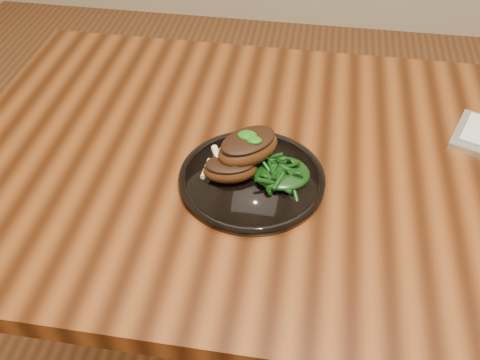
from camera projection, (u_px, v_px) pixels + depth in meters
name	position (u px, v px, depth m)	size (l,w,h in m)	color
desk	(376.00, 201.00, 1.02)	(1.60, 0.80, 0.75)	black
plate	(252.00, 178.00, 0.94)	(0.26, 0.26, 0.02)	black
lamb_chop_front	(230.00, 168.00, 0.92)	(0.11, 0.08, 0.04)	#42200C
lamb_chop_back	(248.00, 147.00, 0.92)	(0.14, 0.14, 0.05)	#42200C
herb_smear	(239.00, 153.00, 0.97)	(0.08, 0.05, 0.01)	#0C4807
greens_heap	(281.00, 170.00, 0.92)	(0.10, 0.09, 0.04)	black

